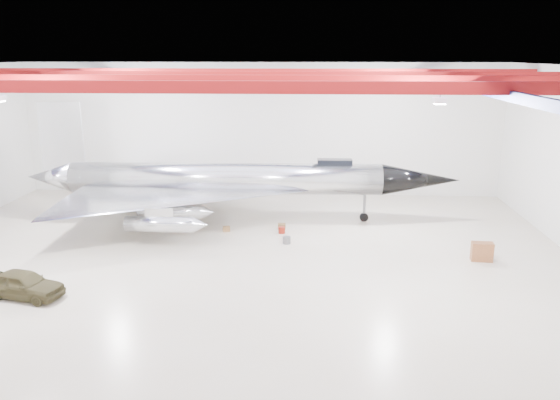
{
  "coord_description": "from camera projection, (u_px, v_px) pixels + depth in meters",
  "views": [
    {
      "loc": [
        4.53,
        -30.51,
        11.67
      ],
      "look_at": [
        2.49,
        2.0,
        2.91
      ],
      "focal_mm": 35.0,
      "sensor_mm": 36.0,
      "label": 1
    }
  ],
  "objects": [
    {
      "name": "parts_bin",
      "position": [
        282.0,
        226.0,
        37.52
      ],
      "size": [
        0.54,
        0.44,
        0.36
      ],
      "primitive_type": "cube",
      "rotation": [
        0.0,
        0.0,
        0.05
      ],
      "color": "olive",
      "rests_on": "floor"
    },
    {
      "name": "crate_small",
      "position": [
        195.0,
        211.0,
        41.47
      ],
      "size": [
        0.42,
        0.37,
        0.25
      ],
      "primitive_type": "cube",
      "rotation": [
        0.0,
        0.0,
        0.24
      ],
      "color": "#59595B",
      "rests_on": "floor"
    },
    {
      "name": "tool_chest",
      "position": [
        282.0,
        230.0,
        36.6
      ],
      "size": [
        0.47,
        0.47,
        0.42
      ],
      "primitive_type": "cylinder",
      "rotation": [
        0.0,
        0.0,
        0.03
      ],
      "color": "maroon",
      "rests_on": "floor"
    },
    {
      "name": "jet_aircraft",
      "position": [
        225.0,
        183.0,
        38.87
      ],
      "size": [
        30.9,
        18.09,
        8.43
      ],
      "rotation": [
        0.0,
        0.0,
        0.03
      ],
      "color": "silver",
      "rests_on": "floor"
    },
    {
      "name": "engine_drum",
      "position": [
        287.0,
        240.0,
        34.6
      ],
      "size": [
        0.52,
        0.52,
        0.45
      ],
      "primitive_type": "cylinder",
      "rotation": [
        0.0,
        0.0,
        0.04
      ],
      "color": "#59595B",
      "rests_on": "floor"
    },
    {
      "name": "ceiling",
      "position": [
        232.0,
        66.0,
        29.86
      ],
      "size": [
        40.0,
        40.0,
        0.0
      ],
      "primitive_type": "plane",
      "rotation": [
        3.14,
        0.0,
        0.0
      ],
      "color": "#0A0F38",
      "rests_on": "wall_back"
    },
    {
      "name": "desk",
      "position": [
        482.0,
        252.0,
        31.63
      ],
      "size": [
        1.26,
        0.71,
        1.11
      ],
      "primitive_type": "cube",
      "rotation": [
        0.0,
        0.0,
        -0.09
      ],
      "color": "brown",
      "rests_on": "floor"
    },
    {
      "name": "ceiling_structure",
      "position": [
        233.0,
        79.0,
        30.03
      ],
      "size": [
        39.5,
        29.5,
        1.08
      ],
      "color": "maroon",
      "rests_on": "ceiling"
    },
    {
      "name": "wall_back",
      "position": [
        260.0,
        130.0,
        45.74
      ],
      "size": [
        40.0,
        0.0,
        40.0
      ],
      "primitive_type": "plane",
      "rotation": [
        1.57,
        0.0,
        0.0
      ],
      "color": "silver",
      "rests_on": "floor"
    },
    {
      "name": "crate_ply",
      "position": [
        179.0,
        228.0,
        37.14
      ],
      "size": [
        0.56,
        0.48,
        0.35
      ],
      "primitive_type": "cube",
      "rotation": [
        0.0,
        0.0,
        0.18
      ],
      "color": "olive",
      "rests_on": "floor"
    },
    {
      "name": "oil_barrel",
      "position": [
        226.0,
        229.0,
        37.0
      ],
      "size": [
        0.56,
        0.48,
        0.34
      ],
      "primitive_type": "cube",
      "rotation": [
        0.0,
        0.0,
        0.23
      ],
      "color": "olive",
      "rests_on": "floor"
    },
    {
      "name": "jeep",
      "position": [
        24.0,
        284.0,
        26.86
      ],
      "size": [
        4.3,
        2.45,
        1.38
      ],
      "primitive_type": "imported",
      "rotation": [
        0.0,
        0.0,
        1.36
      ],
      "color": "#3C361E",
      "rests_on": "floor"
    },
    {
      "name": "floor",
      "position": [
        236.0,
        255.0,
        32.71
      ],
      "size": [
        40.0,
        40.0,
        0.0
      ],
      "primitive_type": "plane",
      "color": "#BFB198",
      "rests_on": "ground"
    }
  ]
}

